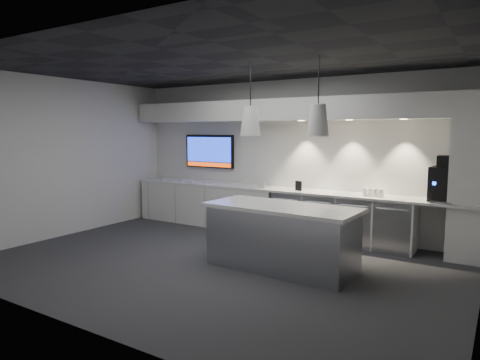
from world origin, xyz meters
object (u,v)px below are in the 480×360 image
Objects in this scene: wall_tv at (209,151)px; bin at (222,239)px; island at (281,237)px; coffee_machine at (444,183)px.

wall_tv reaches higher than bin.
coffee_machine is at bearing 47.80° from island.
island is (2.85, -2.15, -1.09)m from wall_tv.
coffee_machine is (1.90, 1.91, 0.72)m from island.
island is 4.96× the size of bin.
bin is at bearing 171.74° from island.
wall_tv is 0.55× the size of island.
wall_tv reaches higher than coffee_machine.
coffee_machine reaches higher than island.
wall_tv is at bearing -177.18° from coffee_machine.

